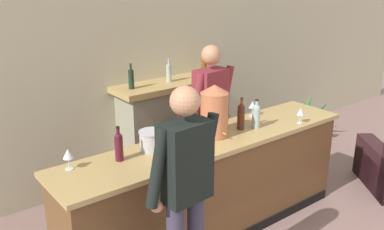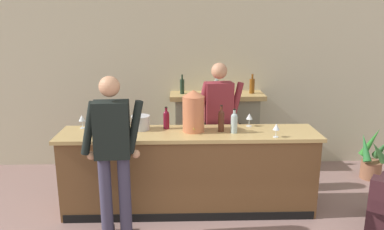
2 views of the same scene
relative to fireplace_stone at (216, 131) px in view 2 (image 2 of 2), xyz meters
The scene contains 15 objects.
wall_back_panel 0.89m from the fireplace_stone, 147.41° to the left, with size 12.00×0.07×2.75m.
bar_counter 1.44m from the fireplace_stone, 108.81° to the right, with size 3.12×0.65×1.02m.
fireplace_stone is the anchor object (origin of this frame).
potted_plant_corner 2.38m from the fireplace_stone, 11.56° to the right, with size 0.38×0.43×0.77m.
person_customer 2.39m from the fireplace_stone, 122.31° to the right, with size 0.66×0.32×1.80m.
person_bartender 0.94m from the fireplace_stone, 93.81° to the right, with size 0.65×0.34×1.80m.
copper_dispenser 1.53m from the fireplace_stone, 107.28° to the right, with size 0.27×0.30×0.51m.
ice_bucket_steel 1.69m from the fireplace_stone, 130.46° to the right, with size 0.23×0.23×0.18m.
wine_bottle_rose_blush 1.45m from the fireplace_stone, 93.17° to the right, with size 0.07×0.07×0.33m.
wine_bottle_chardonnay_pale 1.94m from the fireplace_stone, 137.87° to the right, with size 0.07×0.07×0.30m.
wine_bottle_cabernet_heavy 1.51m from the fireplace_stone, 121.53° to the right, with size 0.08×0.08×0.28m.
wine_bottle_riesling_slim 1.50m from the fireplace_stone, 87.01° to the right, with size 0.08×0.08×0.29m.
wine_glass_near_bucket 2.19m from the fireplace_stone, 147.07° to the right, with size 0.09×0.09×0.17m.
wine_glass_back_row 1.75m from the fireplace_stone, 71.46° to the right, with size 0.08×0.08×0.16m.
wine_glass_front_right 1.28m from the fireplace_stone, 74.80° to the right, with size 0.08×0.08×0.17m.
Camera 2 is at (-0.15, -1.96, 2.34)m, focal length 35.00 mm.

